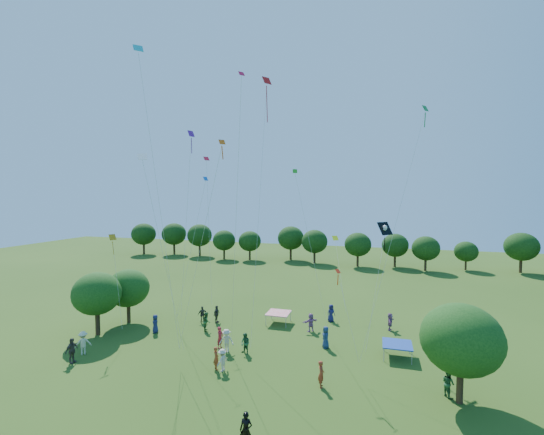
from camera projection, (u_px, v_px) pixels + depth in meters
The scene contains 38 objects.
near_tree_west at pixel (97, 294), 32.84m from camera, with size 4.25×4.25×5.71m.
near_tree_north at pixel (128, 288), 36.05m from camera, with size 4.10×4.10×5.33m.
near_tree_east at pixel (461, 339), 21.94m from camera, with size 4.76×4.76×6.11m.
treeline at pixel (325, 242), 67.79m from camera, with size 88.01×8.77×6.77m.
tent_red_stripe at pixel (278, 313), 35.92m from camera, with size 2.20×2.20×1.10m.
tent_blue at pixel (397, 344), 28.34m from camera, with size 2.20×2.20×1.10m.
man_in_black at pixel (246, 430), 18.20m from camera, with size 0.67×0.43×1.80m, color black.
crowd_person_0 at pixel (326, 337), 30.12m from camera, with size 0.90×0.48×1.81m, color navy.
crowd_person_1 at pixel (220, 337), 30.07m from camera, with size 0.67×0.43×1.80m, color maroon.
crowd_person_2 at pixel (207, 321), 34.01m from camera, with size 0.87×0.47×1.75m, color #2D5E28.
crowd_person_3 at pixel (222, 360), 26.13m from camera, with size 1.06×0.47×1.62m, color beige.
crowd_person_4 at pixel (217, 314), 36.16m from camera, with size 1.00×0.46×1.71m, color #38342D.
crowd_person_5 at pixel (311, 322), 33.77m from camera, with size 1.60×0.57×1.72m, color #955999.
crowd_person_6 at pixel (155, 324), 33.51m from camera, with size 0.83×0.45×1.67m, color navy.
crowd_person_7 at pixel (216, 358), 26.41m from camera, with size 0.62×0.40×1.67m, color #94391B.
crowd_person_8 at pixel (448, 383), 22.83m from camera, with size 0.85×0.46×1.72m, color #275B2F.
crowd_person_9 at pixel (83, 343), 28.87m from camera, with size 1.22×0.55×1.87m, color beige.
crowd_person_10 at pixel (72, 351), 27.39m from camera, with size 1.12×0.51×1.91m, color #3F3832.
crowd_person_11 at pixel (390, 322), 34.07m from camera, with size 1.52×0.54×1.63m, color #834C7C.
crowd_person_12 at pixel (331, 313), 36.46m from camera, with size 0.86×0.46×1.73m, color #1B1B50.
crowd_person_13 at pixel (321, 374), 23.96m from camera, with size 0.65×0.42×1.75m, color maroon.
crowd_person_14 at pixel (245, 344), 29.02m from camera, with size 0.82×0.44×1.66m, color #265930.
crowd_person_15 at pixel (226, 341), 29.35m from camera, with size 1.22×0.55×1.87m, color beige.
crowd_person_16 at pixel (202, 314), 36.24m from camera, with size 0.95×0.43×1.62m, color #37342C.
pirate_kite at pixel (385, 230), 29.67m from camera, with size 1.92×5.12×9.16m.
red_high_kite at pixel (265, 122), 30.22m from camera, with size 0.76×5.54×21.43m.
small_kite_0 at pixel (208, 189), 39.08m from camera, with size 1.83×2.44×15.58m.
small_kite_1 at pixel (342, 289), 25.19m from camera, with size 1.75×0.70×6.22m.
small_kite_2 at pixel (114, 249), 32.19m from camera, with size 2.19×1.71×7.90m.
small_kite_3 at pixel (304, 217), 32.06m from camera, with size 3.24×0.56×13.69m.
small_kite_4 at pixel (198, 217), 33.23m from camera, with size 3.13×0.63×13.06m.
small_kite_5 at pixel (189, 172), 32.05m from camera, with size 1.94×1.04×17.01m.
small_kite_6 at pixel (151, 198), 24.35m from camera, with size 1.69×2.98×14.12m.
small_kite_7 at pixel (149, 129), 24.09m from camera, with size 1.29×3.21×21.01m.
small_kite_8 at pixel (237, 185), 24.54m from camera, with size 3.16×5.36×18.90m.
small_kite_9 at pixel (208, 211), 23.63m from camera, with size 5.04×2.95×14.78m.
small_kite_10 at pixel (336, 246), 40.44m from camera, with size 2.17×6.32×6.79m.
small_kite_11 at pixel (410, 168), 26.41m from camera, with size 4.54×4.94×18.04m.
Camera 1 is at (7.64, -12.07, 12.62)m, focal length 24.00 mm.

